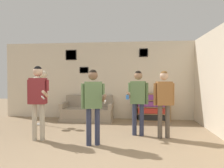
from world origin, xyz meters
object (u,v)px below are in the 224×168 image
object	(u,v)px
person_player_foreground_left	(38,95)
person_player_foreground_center	(93,99)
floor_lamp	(40,82)
couch	(88,112)
person_spectator_near_bookshelf	(164,97)
bookshelf	(152,107)
person_watcher_holding_cup	(138,96)

from	to	relation	value
person_player_foreground_left	person_player_foreground_center	size ratio (longest dim) A/B	1.06
floor_lamp	couch	bearing A→B (deg)	30.26
couch	person_player_foreground_left	distance (m)	2.48
couch	person_spectator_near_bookshelf	world-z (taller)	person_spectator_near_bookshelf
person_player_foreground_center	bookshelf	bearing A→B (deg)	60.86
couch	person_spectator_near_bookshelf	xyz separation A→B (m)	(2.26, -1.79, 0.70)
bookshelf	person_player_foreground_center	world-z (taller)	person_player_foreground_center
person_player_foreground_center	person_watcher_holding_cup	size ratio (longest dim) A/B	1.00
person_watcher_holding_cup	couch	bearing A→B (deg)	135.49
floor_lamp	person_watcher_holding_cup	size ratio (longest dim) A/B	1.03
couch	floor_lamp	size ratio (longest dim) A/B	1.04
bookshelf	person_spectator_near_bookshelf	world-z (taller)	person_spectator_near_bookshelf
floor_lamp	person_player_foreground_center	distance (m)	2.66
person_player_foreground_left	person_watcher_holding_cup	bearing A→B (deg)	15.67
bookshelf	person_player_foreground_left	distance (m)	3.79
person_spectator_near_bookshelf	floor_lamp	bearing A→B (deg)	164.12
person_player_foreground_center	person_watcher_holding_cup	distance (m)	1.28
bookshelf	person_player_foreground_left	xyz separation A→B (m)	(-2.81, -2.47, 0.60)
person_player_foreground_center	person_watcher_holding_cup	world-z (taller)	person_watcher_holding_cup
bookshelf	floor_lamp	world-z (taller)	floor_lamp
bookshelf	person_watcher_holding_cup	size ratio (longest dim) A/B	0.73
floor_lamp	person_player_foreground_left	bearing A→B (deg)	-65.16
floor_lamp	person_watcher_holding_cup	xyz separation A→B (m)	(2.98, -0.86, -0.34)
person_player_foreground_left	bookshelf	bearing A→B (deg)	41.38
couch	person_watcher_holding_cup	xyz separation A→B (m)	(1.66, -1.63, 0.70)
floor_lamp	person_player_foreground_left	distance (m)	1.68
bookshelf	person_player_foreground_left	world-z (taller)	person_player_foreground_left
bookshelf	person_spectator_near_bookshelf	distance (m)	2.06
bookshelf	person_player_foreground_center	xyz separation A→B (m)	(-1.49, -2.67, 0.53)
bookshelf	floor_lamp	size ratio (longest dim) A/B	0.71
person_player_foreground_left	person_player_foreground_center	xyz separation A→B (m)	(1.32, -0.20, -0.07)
person_spectator_near_bookshelf	couch	bearing A→B (deg)	141.70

